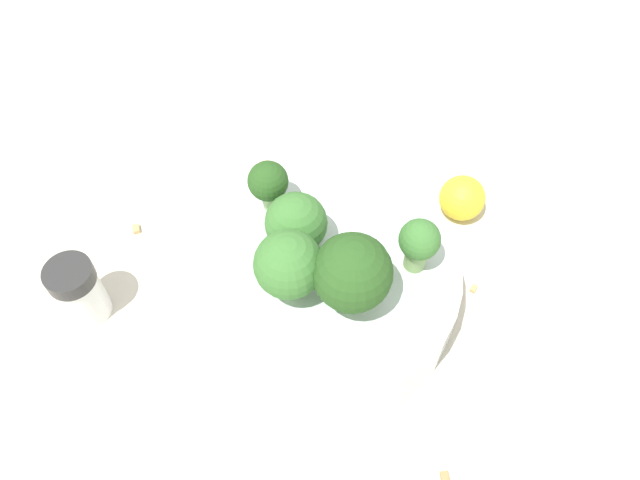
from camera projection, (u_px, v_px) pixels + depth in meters
The scene contains 12 objects.
ground_plane at pixel (320, 299), 0.54m from camera, with size 3.00×3.00×0.00m, color beige.
bowl at pixel (320, 283), 0.52m from camera, with size 0.23×0.23×0.05m, color silver.
broccoli_floret_0 at pixel (268, 183), 0.51m from camera, with size 0.03×0.03×0.05m.
broccoli_floret_1 at pixel (419, 243), 0.47m from camera, with size 0.03×0.03×0.05m.
broccoli_floret_2 at pixel (296, 224), 0.49m from camera, with size 0.05×0.05×0.05m.
broccoli_floret_3 at pixel (352, 274), 0.45m from camera, with size 0.06×0.06×0.07m.
broccoli_floret_4 at pixel (289, 265), 0.45m from camera, with size 0.05×0.05×0.07m.
pepper_shaker at pixel (79, 291), 0.51m from camera, with size 0.04×0.04×0.06m.
lemon_wedge at pixel (462, 198), 0.58m from camera, with size 0.04×0.04×0.04m, color yellow.
almond_crumb_0 at pixel (474, 288), 0.55m from camera, with size 0.01×0.00×0.01m, color tan.
almond_crumb_1 at pixel (136, 228), 0.58m from camera, with size 0.01×0.01×0.01m, color tan.
almond_crumb_2 at pixel (445, 477), 0.45m from camera, with size 0.01×0.01×0.01m, color #AD7F4C.
Camera 1 is at (-0.26, -0.06, 0.48)m, focal length 35.00 mm.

